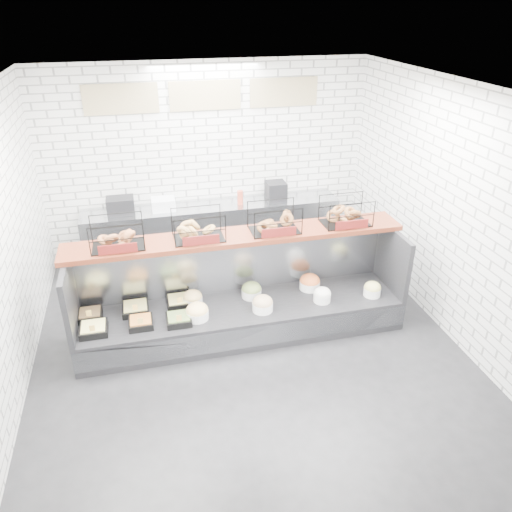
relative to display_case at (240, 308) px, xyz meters
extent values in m
plane|color=black|center=(0.02, -0.34, -0.33)|extent=(5.50, 5.50, 0.00)
cube|color=white|center=(0.02, 2.41, 1.17)|extent=(5.00, 0.02, 3.00)
cube|color=white|center=(2.52, -0.34, 1.17)|extent=(0.02, 5.50, 3.00)
cube|color=white|center=(0.02, -0.34, 2.67)|extent=(5.00, 5.50, 0.02)
cube|color=tan|center=(-1.18, 2.38, 2.17)|extent=(1.05, 0.03, 0.42)
cube|color=tan|center=(0.02, 2.38, 2.17)|extent=(1.05, 0.03, 0.42)
cube|color=tan|center=(1.22, 2.38, 2.17)|extent=(1.05, 0.03, 0.42)
cube|color=black|center=(0.02, -0.04, -0.13)|extent=(4.00, 0.90, 0.40)
cube|color=#93969B|center=(0.02, -0.48, -0.11)|extent=(4.00, 0.03, 0.28)
cube|color=#93969B|center=(0.02, 0.37, 0.47)|extent=(4.00, 0.08, 0.80)
cube|color=black|center=(-1.95, -0.04, 0.47)|extent=(0.06, 0.90, 0.80)
cube|color=black|center=(1.99, -0.04, 0.47)|extent=(0.06, 0.90, 0.80)
cube|color=black|center=(-1.74, -0.21, 0.11)|extent=(0.31, 0.31, 0.08)
cube|color=#F9EC7F|center=(-1.74, -0.21, 0.15)|extent=(0.26, 0.26, 0.04)
cube|color=#FFC758|center=(-1.74, -0.31, 0.20)|extent=(0.06, 0.01, 0.08)
cube|color=black|center=(-1.79, 0.10, 0.11)|extent=(0.28, 0.28, 0.08)
cube|color=brown|center=(-1.79, 0.10, 0.15)|extent=(0.24, 0.24, 0.04)
cube|color=#FFC758|center=(-1.79, 0.00, 0.20)|extent=(0.06, 0.01, 0.08)
cube|color=black|center=(-1.21, -0.20, 0.11)|extent=(0.28, 0.28, 0.08)
cube|color=orange|center=(-1.21, -0.20, 0.15)|extent=(0.24, 0.24, 0.04)
cube|color=#FFC758|center=(-1.21, -0.30, 0.20)|extent=(0.06, 0.01, 0.08)
cube|color=black|center=(-1.26, 0.11, 0.11)|extent=(0.32, 0.32, 0.08)
cube|color=#D3C86C|center=(-1.26, 0.11, 0.15)|extent=(0.27, 0.27, 0.04)
cube|color=#FFC758|center=(-1.26, 0.00, 0.20)|extent=(0.06, 0.01, 0.08)
cube|color=black|center=(-0.78, -0.24, 0.11)|extent=(0.29, 0.29, 0.08)
cube|color=olive|center=(-0.78, -0.24, 0.15)|extent=(0.24, 0.24, 0.04)
cube|color=#FFC758|center=(-0.78, -0.34, 0.20)|extent=(0.06, 0.01, 0.08)
cube|color=black|center=(-0.74, 0.14, 0.11)|extent=(0.31, 0.31, 0.08)
cube|color=#ECE478|center=(-0.74, 0.14, 0.15)|extent=(0.26, 0.26, 0.04)
cube|color=#FFC758|center=(-0.74, 0.03, 0.20)|extent=(0.06, 0.01, 0.08)
cylinder|color=white|center=(-0.56, -0.21, 0.13)|extent=(0.27, 0.27, 0.11)
ellipsoid|color=#F6CC7D|center=(-0.56, -0.21, 0.19)|extent=(0.26, 0.26, 0.18)
cylinder|color=white|center=(-0.57, 0.10, 0.13)|extent=(0.24, 0.24, 0.11)
ellipsoid|color=#F0CA7A|center=(-0.57, 0.10, 0.19)|extent=(0.23, 0.23, 0.16)
cylinder|color=white|center=(0.23, -0.22, 0.13)|extent=(0.25, 0.25, 0.11)
ellipsoid|color=tan|center=(0.23, -0.22, 0.19)|extent=(0.25, 0.25, 0.17)
cylinder|color=white|center=(0.18, 0.11, 0.13)|extent=(0.25, 0.25, 0.11)
ellipsoid|color=olive|center=(0.18, 0.11, 0.19)|extent=(0.25, 0.25, 0.17)
cylinder|color=white|center=(1.01, -0.20, 0.13)|extent=(0.22, 0.22, 0.11)
ellipsoid|color=silver|center=(1.01, -0.20, 0.19)|extent=(0.21, 0.21, 0.15)
cylinder|color=white|center=(0.96, 0.13, 0.13)|extent=(0.27, 0.27, 0.11)
ellipsoid|color=orange|center=(0.96, 0.13, 0.19)|extent=(0.26, 0.26, 0.18)
cylinder|color=white|center=(1.67, -0.22, 0.13)|extent=(0.22, 0.22, 0.11)
ellipsoid|color=#D5CF6C|center=(1.67, -0.22, 0.19)|extent=(0.21, 0.21, 0.15)
cube|color=#491B0F|center=(0.02, 0.18, 0.90)|extent=(4.10, 0.50, 0.06)
cube|color=black|center=(-1.36, 0.18, 1.10)|extent=(0.60, 0.38, 0.34)
cube|color=#571310|center=(-1.36, -0.03, 1.00)|extent=(0.42, 0.02, 0.11)
cube|color=black|center=(-0.44, 0.18, 1.10)|extent=(0.60, 0.38, 0.34)
cube|color=#571310|center=(-0.44, -0.03, 1.00)|extent=(0.42, 0.02, 0.11)
cube|color=black|center=(0.48, 0.18, 1.10)|extent=(0.60, 0.38, 0.34)
cube|color=#571310|center=(0.48, -0.03, 1.00)|extent=(0.42, 0.02, 0.11)
cube|color=black|center=(1.40, 0.18, 1.10)|extent=(0.60, 0.38, 0.34)
cube|color=#571310|center=(1.40, -0.03, 1.00)|extent=(0.42, 0.02, 0.11)
cube|color=#93969B|center=(0.02, 2.09, 0.12)|extent=(4.00, 0.60, 0.90)
cube|color=black|center=(-1.37, 2.08, 0.69)|extent=(0.40, 0.30, 0.24)
cube|color=silver|center=(-0.74, 2.06, 0.66)|extent=(0.35, 0.28, 0.18)
cylinder|color=#C24930|center=(0.44, 2.01, 0.68)|extent=(0.09, 0.09, 0.22)
cube|color=black|center=(1.03, 2.05, 0.72)|extent=(0.30, 0.30, 0.30)
camera|label=1|loc=(-1.04, -5.13, 3.47)|focal=35.00mm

